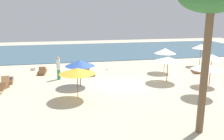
# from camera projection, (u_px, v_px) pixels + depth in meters

# --- Properties ---
(ground_plane) EXTENTS (60.00, 60.00, 0.00)m
(ground_plane) POSITION_uv_depth(u_px,v_px,m) (118.00, 86.00, 17.49)
(ground_plane) COLOR beige
(ocean_water) EXTENTS (48.00, 16.00, 0.06)m
(ocean_water) POSITION_uv_depth(u_px,v_px,m) (92.00, 51.00, 33.67)
(ocean_water) COLOR #3D6075
(ocean_water) RESTS_ON ground_plane
(umbrella_0) EXTENTS (1.95, 1.95, 2.22)m
(umbrella_0) POSITION_uv_depth(u_px,v_px,m) (165.00, 51.00, 21.04)
(umbrella_0) COLOR brown
(umbrella_0) RESTS_ON ground_plane
(umbrella_2) EXTENTS (2.16, 2.16, 1.97)m
(umbrella_2) POSITION_uv_depth(u_px,v_px,m) (80.00, 63.00, 16.99)
(umbrella_2) COLOR brown
(umbrella_2) RESTS_ON ground_plane
(umbrella_3) EXTENTS (1.73, 1.73, 2.34)m
(umbrella_3) POSITION_uv_depth(u_px,v_px,m) (212.00, 57.00, 17.20)
(umbrella_3) COLOR brown
(umbrella_3) RESTS_ON ground_plane
(umbrella_4) EXTENTS (1.75, 1.75, 2.26)m
(umbrella_4) POSITION_uv_depth(u_px,v_px,m) (201.00, 46.00, 23.52)
(umbrella_4) COLOR brown
(umbrella_4) RESTS_ON ground_plane
(umbrella_5) EXTENTS (2.26, 2.26, 1.99)m
(umbrella_5) POSITION_uv_depth(u_px,v_px,m) (168.00, 59.00, 18.11)
(umbrella_5) COLOR brown
(umbrella_5) RESTS_ON ground_plane
(umbrella_6) EXTENTS (2.24, 2.24, 1.98)m
(umbrella_6) POSITION_uv_depth(u_px,v_px,m) (77.00, 71.00, 14.42)
(umbrella_6) COLOR brown
(umbrella_6) RESTS_ON ground_plane
(umbrella_7) EXTENTS (1.96, 1.96, 2.14)m
(umbrella_7) POSITION_uv_depth(u_px,v_px,m) (207.00, 67.00, 14.90)
(umbrella_7) COLOR brown
(umbrella_7) RESTS_ON ground_plane
(lounger_0) EXTENTS (0.73, 1.69, 0.74)m
(lounger_0) POSITION_uv_depth(u_px,v_px,m) (42.00, 72.00, 20.96)
(lounger_0) COLOR brown
(lounger_0) RESTS_ON ground_plane
(lounger_1) EXTENTS (0.80, 1.76, 0.67)m
(lounger_1) POSITION_uv_depth(u_px,v_px,m) (9.00, 80.00, 18.20)
(lounger_1) COLOR olive
(lounger_1) RESTS_ON ground_plane
(lounger_4) EXTENTS (1.04, 1.73, 0.74)m
(lounger_4) POSITION_uv_depth(u_px,v_px,m) (88.00, 73.00, 20.45)
(lounger_4) COLOR brown
(lounger_4) RESTS_ON ground_plane
(lounger_5) EXTENTS (1.11, 1.78, 0.70)m
(lounger_5) POSITION_uv_depth(u_px,v_px,m) (197.00, 70.00, 21.44)
(lounger_5) COLOR olive
(lounger_5) RESTS_ON ground_plane
(person_1) EXTENTS (0.34, 0.34, 1.89)m
(person_1) POSITION_uv_depth(u_px,v_px,m) (58.00, 68.00, 18.93)
(person_1) COLOR #338C59
(person_1) RESTS_ON ground_plane
(dog) EXTENTS (0.62, 0.60, 0.31)m
(dog) POSITION_uv_depth(u_px,v_px,m) (33.00, 68.00, 22.22)
(dog) COLOR silver
(dog) RESTS_ON ground_plane
(surfboard) EXTENTS (1.45, 1.78, 0.07)m
(surfboard) POSITION_uv_depth(u_px,v_px,m) (109.00, 68.00, 23.17)
(surfboard) COLOR silver
(surfboard) RESTS_ON ground_plane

